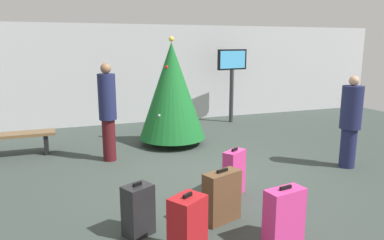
# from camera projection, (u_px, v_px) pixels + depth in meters

# --- Properties ---
(ground_plane) EXTENTS (16.00, 16.00, 0.00)m
(ground_plane) POSITION_uv_depth(u_px,v_px,m) (206.00, 175.00, 6.39)
(ground_plane) COLOR #38423D
(back_wall) EXTENTS (16.00, 0.20, 2.81)m
(back_wall) POSITION_uv_depth(u_px,v_px,m) (144.00, 74.00, 10.57)
(back_wall) COLOR silver
(back_wall) RESTS_ON ground_plane
(holiday_tree) EXTENTS (1.51, 1.51, 2.43)m
(holiday_tree) POSITION_uv_depth(u_px,v_px,m) (172.00, 91.00, 8.14)
(holiday_tree) COLOR #4C3319
(holiday_tree) RESTS_ON ground_plane
(flight_info_kiosk) EXTENTS (0.98, 0.28, 2.12)m
(flight_info_kiosk) POSITION_uv_depth(u_px,v_px,m) (232.00, 71.00, 10.47)
(flight_info_kiosk) COLOR #333338
(flight_info_kiosk) RESTS_ON ground_plane
(waiting_bench) EXTENTS (1.59, 0.44, 0.48)m
(waiting_bench) POSITION_uv_depth(u_px,v_px,m) (14.00, 139.00, 7.42)
(waiting_bench) COLOR brown
(waiting_bench) RESTS_ON ground_plane
(traveller_0) EXTENTS (0.53, 0.53, 1.71)m
(traveller_0) POSITION_uv_depth(u_px,v_px,m) (350.00, 120.00, 6.65)
(traveller_0) COLOR #1E234C
(traveller_0) RESTS_ON ground_plane
(traveller_1) EXTENTS (0.47, 0.47, 1.91)m
(traveller_1) POSITION_uv_depth(u_px,v_px,m) (108.00, 110.00, 7.01)
(traveller_1) COLOR #4C1419
(traveller_1) RESTS_ON ground_plane
(suitcase_0) EXTENTS (0.55, 0.38, 0.71)m
(suitcase_0) POSITION_uv_depth(u_px,v_px,m) (222.00, 197.00, 4.68)
(suitcase_0) COLOR brown
(suitcase_0) RESTS_ON ground_plane
(suitcase_1) EXTENTS (0.43, 0.37, 0.73)m
(suitcase_1) POSITION_uv_depth(u_px,v_px,m) (234.00, 173.00, 5.52)
(suitcase_1) COLOR #E5388C
(suitcase_1) RESTS_ON ground_plane
(suitcase_2) EXTENTS (0.50, 0.30, 0.69)m
(suitcase_2) POSITION_uv_depth(u_px,v_px,m) (284.00, 216.00, 4.17)
(suitcase_2) COLOR #E5388C
(suitcase_2) RESTS_ON ground_plane
(suitcase_3) EXTENTS (0.46, 0.43, 0.73)m
(suitcase_3) POSITION_uv_depth(u_px,v_px,m) (188.00, 227.00, 3.87)
(suitcase_3) COLOR #B2191E
(suitcase_3) RESTS_ON ground_plane
(suitcase_4) EXTENTS (0.41, 0.37, 0.66)m
(suitcase_4) POSITION_uv_depth(u_px,v_px,m) (138.00, 210.00, 4.34)
(suitcase_4) COLOR #232326
(suitcase_4) RESTS_ON ground_plane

